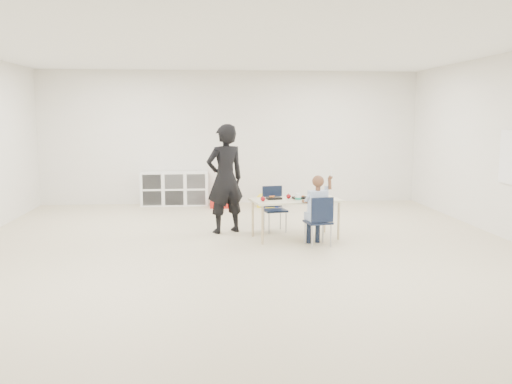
{
  "coord_description": "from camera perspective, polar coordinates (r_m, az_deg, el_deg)",
  "views": [
    {
      "loc": [
        -0.48,
        -7.04,
        1.86
      ],
      "look_at": [
        0.14,
        0.09,
        0.85
      ],
      "focal_mm": 38.0,
      "sensor_mm": 36.0,
      "label": 1
    }
  ],
  "objects": [
    {
      "name": "apple_near",
      "position": [
        8.27,
        3.45,
        -0.46
      ],
      "size": [
        0.07,
        0.07,
        0.07
      ],
      "primitive_type": "sphere",
      "color": "maroon",
      "rests_on": "table"
    },
    {
      "name": "milk_carton",
      "position": [
        8.14,
        4.45,
        -0.51
      ],
      "size": [
        0.08,
        0.08,
        0.1
      ],
      "primitive_type": "cube",
      "rotation": [
        0.0,
        0.0,
        0.19
      ],
      "color": "white",
      "rests_on": "table"
    },
    {
      "name": "bin_yellow",
      "position": [
        11.22,
        1.18,
        -0.92
      ],
      "size": [
        0.46,
        0.54,
        0.23
      ],
      "primitive_type": "cube",
      "rotation": [
        0.0,
        0.0,
        -0.24
      ],
      "color": "yellow",
      "rests_on": "ground"
    },
    {
      "name": "room",
      "position": [
        7.07,
        -1.1,
        4.3
      ],
      "size": [
        9.0,
        9.02,
        2.8
      ],
      "color": "beige",
      "rests_on": "ground"
    },
    {
      "name": "cubby_shelf",
      "position": [
        11.45,
        -8.56,
        0.36
      ],
      "size": [
        1.4,
        0.4,
        0.7
      ],
      "primitive_type": "cube",
      "color": "white",
      "rests_on": "ground"
    },
    {
      "name": "chair_near",
      "position": [
        7.83,
        6.54,
        -3.04
      ],
      "size": [
        0.41,
        0.39,
        0.72
      ],
      "primitive_type": null,
      "rotation": [
        0.0,
        0.0,
        0.19
      ],
      "color": "black",
      "rests_on": "ground"
    },
    {
      "name": "table",
      "position": [
        8.29,
        4.14,
        -2.79
      ],
      "size": [
        1.42,
        0.89,
        0.6
      ],
      "rotation": [
        0.0,
        0.0,
        0.19
      ],
      "color": "beige",
      "rests_on": "ground"
    },
    {
      "name": "rules_poster",
      "position": [
        8.87,
        25.25,
        3.32
      ],
      "size": [
        0.02,
        0.6,
        0.8
      ],
      "primitive_type": "cube",
      "color": "white",
      "rests_on": "room"
    },
    {
      "name": "bin_blue",
      "position": [
        11.23,
        1.4,
        -0.92
      ],
      "size": [
        0.38,
        0.48,
        0.22
      ],
      "primitive_type": "cube",
      "rotation": [
        0.0,
        0.0,
        -0.05
      ],
      "color": "#192DC0",
      "rests_on": "ground"
    },
    {
      "name": "bin_red",
      "position": [
        11.16,
        -3.77,
        -0.95
      ],
      "size": [
        0.43,
        0.53,
        0.24
      ],
      "primitive_type": "cube",
      "rotation": [
        0.0,
        0.0,
        -0.1
      ],
      "color": "#B11911",
      "rests_on": "ground"
    },
    {
      "name": "lunch_tray_far",
      "position": [
        8.22,
        1.89,
        -0.66
      ],
      "size": [
        0.25,
        0.2,
        0.03
      ],
      "primitive_type": "cube",
      "rotation": [
        0.0,
        0.0,
        0.19
      ],
      "color": "black",
      "rests_on": "table"
    },
    {
      "name": "chair_far",
      "position": [
        8.75,
        2.01,
        -1.83
      ],
      "size": [
        0.41,
        0.39,
        0.72
      ],
      "primitive_type": null,
      "rotation": [
        0.0,
        0.0,
        0.19
      ],
      "color": "black",
      "rests_on": "ground"
    },
    {
      "name": "adult",
      "position": [
        8.61,
        -3.28,
        1.39
      ],
      "size": [
        0.75,
        0.64,
        1.73
      ],
      "primitive_type": "imported",
      "rotation": [
        0.0,
        0.0,
        3.56
      ],
      "color": "black",
      "rests_on": "ground"
    },
    {
      "name": "child",
      "position": [
        7.8,
        6.57,
        -1.54
      ],
      "size": [
        0.56,
        0.56,
        1.14
      ],
      "primitive_type": null,
      "rotation": [
        0.0,
        0.0,
        0.19
      ],
      "color": "#9BAFD1",
      "rests_on": "chair_near"
    },
    {
      "name": "lunch_tray_near",
      "position": [
        8.3,
        4.66,
        -0.6
      ],
      "size": [
        0.25,
        0.2,
        0.03
      ],
      "primitive_type": "cube",
      "rotation": [
        0.0,
        0.0,
        0.19
      ],
      "color": "black",
      "rests_on": "table"
    },
    {
      "name": "bread_roll",
      "position": [
        8.23,
        6.02,
        -0.55
      ],
      "size": [
        0.09,
        0.09,
        0.07
      ],
      "primitive_type": "ellipsoid",
      "color": "tan",
      "rests_on": "table"
    },
    {
      "name": "apple_far",
      "position": [
        8.0,
        0.72,
        -0.74
      ],
      "size": [
        0.07,
        0.07,
        0.07
      ],
      "primitive_type": "sphere",
      "color": "maroon",
      "rests_on": "table"
    }
  ]
}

